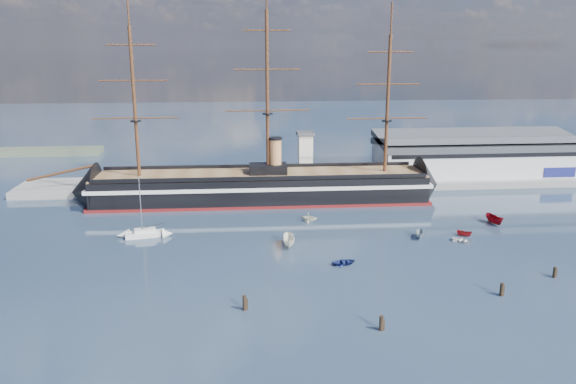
{
  "coord_description": "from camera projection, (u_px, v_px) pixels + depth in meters",
  "views": [
    {
      "loc": [
        -16.67,
        -87.08,
        41.09
      ],
      "look_at": [
        -5.54,
        35.0,
        9.0
      ],
      "focal_mm": 35.0,
      "sensor_mm": 36.0,
      "label": 1
    }
  ],
  "objects": [
    {
      "name": "motorboat_d",
      "position": [
        309.0,
        222.0,
        134.99
      ],
      "size": [
        5.35,
        7.1,
        2.39
      ],
      "primitive_type": "imported",
      "rotation": [
        0.0,
        0.0,
        1.13
      ],
      "color": "#EAEBCD",
      "rests_on": "ground"
    },
    {
      "name": "motorboat_e",
      "position": [
        462.0,
        242.0,
        120.87
      ],
      "size": [
        2.66,
        2.68,
        1.26
      ],
      "primitive_type": "imported",
      "rotation": [
        0.0,
        0.0,
        0.79
      ],
      "color": "silver",
      "rests_on": "ground"
    },
    {
      "name": "motorboat_c",
      "position": [
        420.0,
        238.0,
        123.34
      ],
      "size": [
        5.47,
        3.39,
        2.05
      ],
      "primitive_type": "imported",
      "rotation": [
        0.0,
        0.0,
        -0.32
      ],
      "color": "gray",
      "rests_on": "ground"
    },
    {
      "name": "piling_far_right",
      "position": [
        554.0,
        278.0,
        102.48
      ],
      "size": [
        0.64,
        0.64,
        2.74
      ],
      "primitive_type": "cylinder",
      "color": "black",
      "rests_on": "ground"
    },
    {
      "name": "piling_near_mid",
      "position": [
        381.0,
        330.0,
        83.44
      ],
      "size": [
        0.64,
        0.64,
        3.06
      ],
      "primitive_type": "cylinder",
      "color": "black",
      "rests_on": "ground"
    },
    {
      "name": "motorboat_f",
      "position": [
        494.0,
        224.0,
        133.08
      ],
      "size": [
        7.18,
        3.8,
        2.73
      ],
      "primitive_type": "imported",
      "rotation": [
        0.0,
        0.0,
        0.2
      ],
      "color": "maroon",
      "rests_on": "ground"
    },
    {
      "name": "ground",
      "position": [
        309.0,
        223.0,
        134.3
      ],
      "size": [
        600.0,
        600.0,
        0.0
      ],
      "primitive_type": "plane",
      "color": "#1D2D42",
      "rests_on": "ground"
    },
    {
      "name": "quay_tower",
      "position": [
        305.0,
        156.0,
        163.88
      ],
      "size": [
        5.0,
        5.0,
        15.0
      ],
      "color": "silver",
      "rests_on": "ground"
    },
    {
      "name": "quay",
      "position": [
        327.0,
        185.0,
        169.86
      ],
      "size": [
        180.0,
        18.0,
        2.0
      ],
      "primitive_type": "cube",
      "color": "slate",
      "rests_on": "ground"
    },
    {
      "name": "motorboat_g",
      "position": [
        464.0,
        236.0,
        124.61
      ],
      "size": [
        3.6,
        4.06,
        1.6
      ],
      "primitive_type": "imported",
      "rotation": [
        0.0,
        0.0,
        0.92
      ],
      "color": "maroon",
      "rests_on": "ground"
    },
    {
      "name": "warehouse",
      "position": [
        476.0,
        154.0,
        175.9
      ],
      "size": [
        63.0,
        21.0,
        11.6
      ],
      "color": "#B7BABC",
      "rests_on": "ground"
    },
    {
      "name": "sailboat",
      "position": [
        145.0,
        233.0,
        124.03
      ],
      "size": [
        8.93,
        4.22,
        13.75
      ],
      "rotation": [
        0.0,
        0.0,
        0.21
      ],
      "color": "silver",
      "rests_on": "ground"
    },
    {
      "name": "motorboat_b",
      "position": [
        344.0,
        264.0,
        108.62
      ],
      "size": [
        1.8,
        3.08,
        1.35
      ],
      "primitive_type": "imported",
      "rotation": [
        0.0,
        0.0,
        1.81
      ],
      "color": "navy",
      "rests_on": "ground"
    },
    {
      "name": "piling_near_right",
      "position": [
        501.0,
        296.0,
        95.0
      ],
      "size": [
        0.64,
        0.64,
        3.03
      ],
      "primitive_type": "cylinder",
      "color": "black",
      "rests_on": "ground"
    },
    {
      "name": "piling_near_left",
      "position": [
        245.0,
        310.0,
        89.89
      ],
      "size": [
        0.64,
        0.64,
        3.22
      ],
      "primitive_type": "cylinder",
      "color": "black",
      "rests_on": "ground"
    },
    {
      "name": "motorboat_a",
      "position": [
        289.0,
        247.0,
        118.13
      ],
      "size": [
        7.64,
        3.06,
        3.01
      ],
      "primitive_type": "imported",
      "rotation": [
        0.0,
        0.0,
        -0.04
      ],
      "color": "white",
      "rests_on": "ground"
    },
    {
      "name": "warship",
      "position": [
        254.0,
        187.0,
        151.45
      ],
      "size": [
        112.95,
        17.09,
        53.94
      ],
      "rotation": [
        0.0,
        0.0,
        -0.01
      ],
      "color": "black",
      "rests_on": "ground"
    }
  ]
}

